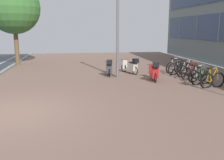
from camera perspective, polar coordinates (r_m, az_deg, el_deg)
name	(u,v)px	position (r m, az deg, el deg)	size (l,w,h in m)	color
ground	(61,111)	(8.37, -11.71, -6.97)	(21.00, 40.00, 0.13)	#212530
bicycle_rack_00	(212,80)	(12.12, 22.03, 0.01)	(1.35, 0.48, 1.00)	black
bicycle_rack_01	(201,78)	(12.60, 19.81, 0.49)	(1.23, 0.50, 0.93)	black
bicycle_rack_02	(198,75)	(13.25, 19.07, 1.05)	(1.22, 0.48, 0.93)	black
bicycle_rack_03	(191,73)	(13.82, 17.68, 1.58)	(1.31, 0.49, 0.95)	black
bicycle_rack_04	(186,71)	(14.43, 16.69, 2.09)	(1.31, 0.49, 0.99)	black
bicycle_rack_05	(178,69)	(14.95, 14.97, 2.51)	(1.36, 0.48, 0.99)	black
bicycle_rack_06	(174,67)	(15.56, 14.05, 2.89)	(1.28, 0.62, 0.98)	black
scooter_near	(154,72)	(12.86, 9.66, 1.85)	(0.62, 1.77, 1.05)	black
scooter_mid	(109,68)	(14.13, -0.65, 2.77)	(0.56, 1.80, 0.98)	black
scooter_far	(131,66)	(14.78, 4.43, 3.13)	(0.85, 1.65, 0.98)	black
lamp_post	(118,21)	(13.55, 1.31, 13.30)	(0.20, 0.52, 5.39)	slate
street_tree	(14,8)	(19.68, -21.64, 15.14)	(3.72, 3.72, 5.97)	brown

